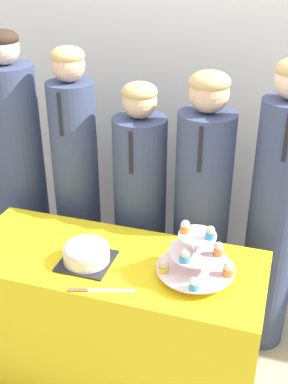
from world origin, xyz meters
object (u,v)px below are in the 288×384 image
at_px(cake_knife, 90,290).
at_px(student_4, 274,221).
at_px(student_3, 201,217).
at_px(student_2, 140,215).
at_px(student_0, 20,181).
at_px(student_1, 77,191).
at_px(round_cake, 86,252).
at_px(cupcake_stand, 196,256).

height_order(cake_knife, student_4, student_4).
xyz_separation_m(cake_knife, student_3, (0.31, 0.75, -0.02)).
bearing_deg(student_2, student_0, 180.00).
height_order(student_0, student_3, student_0).
relative_size(student_1, student_2, 1.11).
distance_m(student_2, student_3, 0.34).
xyz_separation_m(student_2, student_4, (0.71, 0.00, 0.09)).
relative_size(round_cake, student_4, 0.14).
height_order(round_cake, student_2, student_2).
bearing_deg(cupcake_stand, student_4, 60.54).
xyz_separation_m(cake_knife, student_4, (0.68, 0.75, 0.03)).
bearing_deg(student_1, round_cake, -61.73).
bearing_deg(student_4, student_1, -180.00).
distance_m(cupcake_stand, student_4, 0.60).
relative_size(cake_knife, student_1, 0.18).
bearing_deg(cupcake_stand, student_1, 146.53).
relative_size(student_2, student_3, 0.95).
bearing_deg(cupcake_stand, student_0, 155.61).
bearing_deg(student_2, student_3, 0.00).
xyz_separation_m(cake_knife, student_2, (-0.03, 0.74, -0.06)).
distance_m(cupcake_stand, student_2, 0.68).
xyz_separation_m(round_cake, cake_knife, (0.09, -0.18, -0.05)).
bearing_deg(cake_knife, cupcake_stand, 13.55).
distance_m(round_cake, cake_knife, 0.21).
xyz_separation_m(cake_knife, cupcake_stand, (0.39, 0.23, 0.10)).
bearing_deg(student_4, round_cake, -143.79).
bearing_deg(student_3, cupcake_stand, -81.66).
xyz_separation_m(cupcake_stand, student_0, (-1.14, 0.52, -0.07)).
relative_size(cake_knife, student_2, 0.19).
height_order(cake_knife, cupcake_stand, cupcake_stand).
distance_m(cake_knife, student_4, 1.01).
xyz_separation_m(student_2, student_3, (0.34, 0.00, 0.04)).
relative_size(round_cake, cupcake_stand, 0.67).
xyz_separation_m(student_1, student_3, (0.71, 0.00, -0.04)).
distance_m(student_0, student_4, 1.43).
relative_size(cupcake_stand, student_2, 0.24).
height_order(cupcake_stand, student_4, student_4).
relative_size(student_0, student_4, 1.03).
relative_size(cake_knife, cupcake_stand, 0.81).
distance_m(round_cake, student_1, 0.64).
xyz_separation_m(student_0, student_4, (1.43, -0.00, -0.01)).
distance_m(cake_knife, student_0, 1.06).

